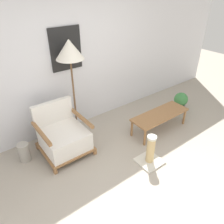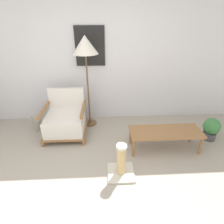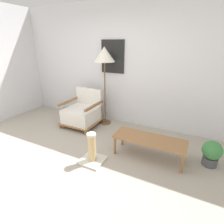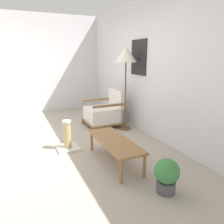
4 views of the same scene
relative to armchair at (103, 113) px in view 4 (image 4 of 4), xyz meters
The scene contains 9 objects.
ground_plane 1.62m from the armchair, 64.61° to the right, with size 14.00×14.00×0.00m, color #A89E8E.
wall_back 1.41m from the armchair, 43.34° to the left, with size 8.00×0.09×2.70m.
wall_left 2.42m from the armchair, 154.52° to the right, with size 0.06×8.00×2.70m.
armchair is the anchor object (origin of this frame).
floor_lamp 1.37m from the armchair, 37.58° to the left, with size 0.46×0.46×1.77m.
coffee_table 1.84m from the armchair, 17.38° to the right, with size 1.19×0.43×0.36m.
vase 0.66m from the armchair, 163.98° to the left, with size 0.18×0.18×0.32m, color #9E998E.
potted_plant 2.72m from the armchair, ahead, with size 0.30×0.30×0.43m.
scratching_post 1.45m from the armchair, 48.36° to the right, with size 0.38×0.38×0.52m.
Camera 4 is at (3.83, -0.43, 1.59)m, focal length 35.00 mm.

